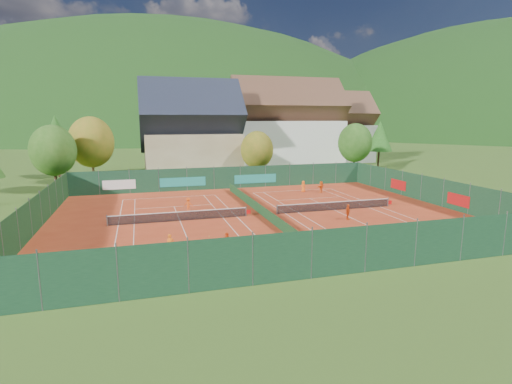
% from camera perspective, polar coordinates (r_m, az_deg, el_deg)
% --- Properties ---
extents(ground, '(600.00, 600.00, 0.00)m').
position_cam_1_polar(ground, '(39.60, 0.81, -3.38)').
color(ground, '#34551A').
rests_on(ground, ground).
extents(clay_pad, '(40.00, 32.00, 0.01)m').
position_cam_1_polar(clay_pad, '(39.59, 0.81, -3.35)').
color(clay_pad, '#AC3519').
rests_on(clay_pad, ground).
extents(court_markings_left, '(11.03, 23.83, 0.00)m').
position_cam_1_polar(court_markings_left, '(38.08, -10.80, -4.08)').
color(court_markings_left, white).
rests_on(court_markings_left, ground).
extents(court_markings_right, '(11.03, 23.83, 0.00)m').
position_cam_1_polar(court_markings_right, '(42.57, 11.17, -2.55)').
color(court_markings_right, white).
rests_on(court_markings_right, ground).
extents(tennis_net_left, '(13.30, 0.10, 1.02)m').
position_cam_1_polar(tennis_net_left, '(37.97, -10.59, -3.34)').
color(tennis_net_left, '#59595B').
rests_on(tennis_net_left, ground).
extents(tennis_net_right, '(13.30, 0.10, 1.02)m').
position_cam_1_polar(tennis_net_right, '(42.54, 11.38, -1.89)').
color(tennis_net_right, '#59595B').
rests_on(tennis_net_right, ground).
extents(court_divider, '(0.03, 28.80, 1.00)m').
position_cam_1_polar(court_divider, '(39.47, 0.81, -2.65)').
color(court_divider, '#163C1C').
rests_on(court_divider, ground).
extents(fence_north, '(40.00, 0.10, 3.00)m').
position_cam_1_polar(fence_north, '(54.43, -4.60, 1.99)').
color(fence_north, '#143822').
rests_on(fence_north, ground).
extents(fence_south, '(40.00, 0.04, 3.00)m').
position_cam_1_polar(fence_south, '(24.93, 11.81, -8.36)').
color(fence_south, '#12331F').
rests_on(fence_south, ground).
extents(fence_west, '(0.04, 32.00, 3.00)m').
position_cam_1_polar(fence_west, '(38.58, -28.92, -2.76)').
color(fence_west, '#153A1B').
rests_on(fence_west, ground).
extents(fence_east, '(0.09, 32.00, 3.00)m').
position_cam_1_polar(fence_east, '(48.97, 23.77, 0.20)').
color(fence_east, '#143921').
rests_on(fence_east, ground).
extents(chalet, '(16.20, 12.00, 16.00)m').
position_cam_1_polar(chalet, '(67.32, -9.26, 7.91)').
color(chalet, '#C9B78E').
rests_on(chalet, ground).
extents(hotel_block_a, '(21.60, 11.00, 17.25)m').
position_cam_1_polar(hotel_block_a, '(77.73, 4.35, 8.90)').
color(hotel_block_a, silver).
rests_on(hotel_block_a, ground).
extents(hotel_block_b, '(17.28, 10.00, 15.50)m').
position_cam_1_polar(hotel_block_b, '(90.75, 10.93, 8.48)').
color(hotel_block_b, silver).
rests_on(hotel_block_b, ground).
extents(tree_west_front, '(5.72, 5.72, 8.69)m').
position_cam_1_polar(tree_west_front, '(57.88, -27.00, 5.30)').
color(tree_west_front, '#482F19').
rests_on(tree_west_front, ground).
extents(tree_west_mid, '(6.44, 6.44, 9.78)m').
position_cam_1_polar(tree_west_mid, '(63.19, -22.49, 6.60)').
color(tree_west_mid, '#4D331B').
rests_on(tree_west_mid, ground).
extents(tree_west_back, '(5.60, 5.60, 10.00)m').
position_cam_1_polar(tree_west_back, '(71.92, -26.65, 7.20)').
color(tree_west_back, '#412617').
rests_on(tree_west_back, ground).
extents(tree_center, '(5.01, 5.01, 7.60)m').
position_cam_1_polar(tree_center, '(61.43, 0.14, 6.03)').
color(tree_center, '#48291A').
rests_on(tree_center, ground).
extents(tree_east_front, '(5.72, 5.72, 8.69)m').
position_cam_1_polar(tree_east_front, '(70.38, 13.97, 6.84)').
color(tree_east_front, '#422617').
rests_on(tree_east_front, ground).
extents(tree_east_mid, '(5.04, 5.04, 9.00)m').
position_cam_1_polar(tree_east_mid, '(82.41, 17.25, 7.63)').
color(tree_east_mid, '#462B19').
rests_on(tree_east_mid, ground).
extents(tree_east_back, '(7.15, 7.15, 10.86)m').
position_cam_1_polar(tree_east_back, '(85.38, 9.75, 8.49)').
color(tree_east_back, '#422F17').
rests_on(tree_east_back, ground).
extents(mountain_backdrop, '(820.00, 530.00, 242.00)m').
position_cam_1_polar(mountain_backdrop, '(277.52, -7.77, 0.16)').
color(mountain_backdrop, black).
rests_on(mountain_backdrop, ground).
extents(ball_hopper, '(0.34, 0.34, 0.80)m').
position_cam_1_polar(ball_hopper, '(35.93, 28.46, -5.17)').
color(ball_hopper, slate).
rests_on(ball_hopper, ground).
extents(loose_ball_0, '(0.07, 0.07, 0.07)m').
position_cam_1_polar(loose_ball_0, '(32.86, -6.72, -6.27)').
color(loose_ball_0, '#CCD833').
rests_on(loose_ball_0, ground).
extents(loose_ball_1, '(0.07, 0.07, 0.07)m').
position_cam_1_polar(loose_ball_1, '(35.10, 14.45, -5.44)').
color(loose_ball_1, '#CCD833').
rests_on(loose_ball_1, ground).
extents(loose_ball_2, '(0.07, 0.07, 0.07)m').
position_cam_1_polar(loose_ball_2, '(46.59, 3.38, -1.22)').
color(loose_ball_2, '#CCD833').
rests_on(loose_ball_2, ground).
extents(loose_ball_3, '(0.07, 0.07, 0.07)m').
position_cam_1_polar(loose_ball_3, '(48.74, -7.20, -0.77)').
color(loose_ball_3, '#CCD833').
rests_on(loose_ball_3, ground).
extents(player_left_near, '(0.61, 0.47, 1.48)m').
position_cam_1_polar(player_left_near, '(28.88, -12.16, -7.33)').
color(player_left_near, orange).
rests_on(player_left_near, ground).
extents(player_left_mid, '(0.83, 0.80, 1.35)m').
position_cam_1_polar(player_left_mid, '(29.17, -4.14, -7.08)').
color(player_left_mid, '#E54914').
rests_on(player_left_mid, ground).
extents(player_left_far, '(1.04, 0.80, 1.41)m').
position_cam_1_polar(player_left_far, '(41.88, -9.65, -1.74)').
color(player_left_far, '#F65515').
rests_on(player_left_far, ground).
extents(player_right_near, '(0.91, 0.83, 1.49)m').
position_cam_1_polar(player_right_near, '(38.74, 12.98, -2.80)').
color(player_right_near, '#DC4913').
rests_on(player_right_near, ground).
extents(player_right_far_a, '(0.79, 0.59, 1.46)m').
position_cam_1_polar(player_right_far_a, '(52.39, 6.77, 0.80)').
color(player_right_far_a, orange).
rests_on(player_right_far_a, ground).
extents(player_right_far_b, '(1.43, 1.07, 1.50)m').
position_cam_1_polar(player_right_far_b, '(52.25, 9.28, 0.73)').
color(player_right_far_b, orange).
rests_on(player_right_far_b, ground).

